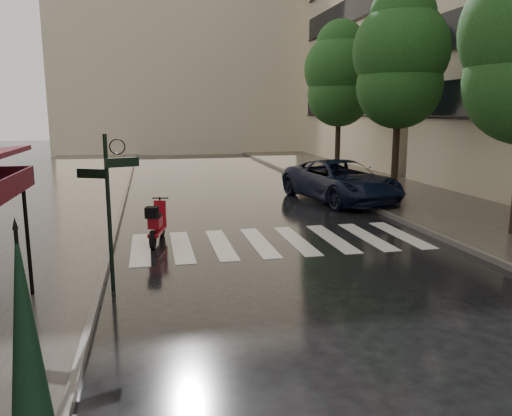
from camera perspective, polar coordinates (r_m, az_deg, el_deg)
name	(u,v)px	position (r m, az deg, el deg)	size (l,w,h in m)	color
ground	(184,354)	(7.71, -8.19, -16.18)	(120.00, 120.00, 0.00)	black
sidewalk_near	(35,209)	(19.61, -23.95, -0.13)	(6.00, 60.00, 0.12)	#38332D
sidewalk_far	(410,195)	(21.93, 17.15, 1.41)	(5.50, 60.00, 0.12)	#38332D
curb_near	(122,206)	(19.20, -15.03, 0.27)	(0.12, 60.00, 0.16)	#595651
curb_far	(347,197)	(20.71, 10.36, 1.22)	(0.12, 60.00, 0.16)	#595651
crosswalk	(278,241)	(13.75, 2.51, -3.81)	(7.85, 3.20, 0.01)	silver
signpost	(109,200)	(10.04, -16.49, 0.90)	(1.17, 0.29, 3.10)	black
haussmann_far	(398,26)	(37.39, 15.88, 19.37)	(8.00, 16.00, 18.50)	#BBB28F
backdrop_building	(185,34)	(45.46, -8.10, 19.04)	(22.00, 6.00, 20.00)	#BBB28F
tree_mid	(400,58)	(21.40, 16.18, 16.12)	(3.80, 3.80, 8.34)	black
tree_far	(340,75)	(27.83, 9.55, 14.81)	(3.80, 3.80, 8.16)	black
scooter	(157,224)	(13.72, -11.29, -1.79)	(0.66, 1.72, 1.15)	black
parked_car	(341,181)	(20.10, 9.63, 3.08)	(2.69, 5.83, 1.62)	black
parasol_front	(25,331)	(5.52, -24.89, -12.68)	(0.42, 0.42, 2.35)	black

